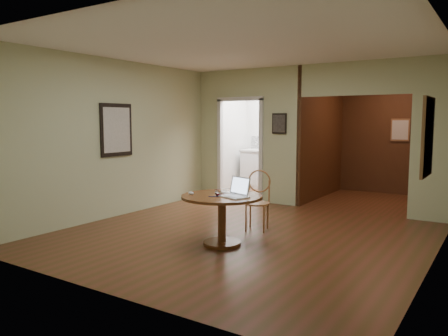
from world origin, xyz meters
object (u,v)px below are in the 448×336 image
Objects in this scene: open_laptop at (237,192)px; closed_laptop at (226,193)px; dining_table at (222,208)px; chair at (258,197)px.

open_laptop is 1.26× the size of closed_laptop.
dining_table is 2.60× the size of open_laptop.
open_laptop is at bearing 6.61° from dining_table.
open_laptop reaches higher than chair.
closed_laptop is (-0.01, -0.90, 0.18)m from chair.
chair reaches higher than dining_table.
chair reaches higher than closed_laptop.
chair is 2.77× the size of closed_laptop.
open_laptop is (0.22, -0.98, 0.23)m from chair.
chair is at bearing 120.69° from open_laptop.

